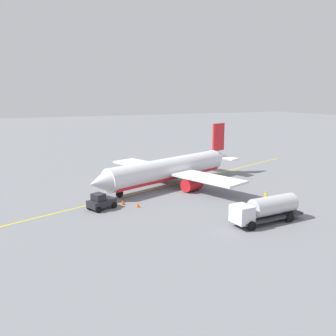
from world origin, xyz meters
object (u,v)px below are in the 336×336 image
(airplane, at_px, (170,170))
(fuel_tanker, at_px, (266,209))
(pushback_tug, at_px, (101,202))
(refueling_worker, at_px, (266,198))
(safety_cone_wingtip, at_px, (138,205))
(safety_cone_nose, at_px, (123,202))

(airplane, relative_size, fuel_tanker, 3.19)
(pushback_tug, height_order, refueling_worker, pushback_tug)
(fuel_tanker, relative_size, safety_cone_wingtip, 15.71)
(fuel_tanker, xyz_separation_m, refueling_worker, (-5.00, -6.09, -0.89))
(pushback_tug, height_order, safety_cone_nose, pushback_tug)
(pushback_tug, bearing_deg, fuel_tanker, 141.34)
(refueling_worker, bearing_deg, fuel_tanker, 50.63)
(pushback_tug, bearing_deg, safety_cone_wingtip, 164.07)
(fuel_tanker, bearing_deg, safety_cone_wingtip, -45.12)
(safety_cone_nose, bearing_deg, fuel_tanker, 133.76)
(pushback_tug, bearing_deg, refueling_worker, 161.56)
(airplane, height_order, pushback_tug, airplane)
(fuel_tanker, height_order, refueling_worker, fuel_tanker)
(pushback_tug, relative_size, safety_cone_wingtip, 6.62)
(refueling_worker, height_order, safety_cone_wingtip, refueling_worker)
(safety_cone_wingtip, bearing_deg, pushback_tug, -15.93)
(airplane, relative_size, safety_cone_wingtip, 50.08)
(airplane, xyz_separation_m, refueling_worker, (-7.74, 15.15, -1.84))
(airplane, distance_m, refueling_worker, 17.12)
(airplane, bearing_deg, safety_cone_nose, 34.32)
(airplane, distance_m, safety_cone_wingtip, 13.26)
(fuel_tanker, height_order, safety_cone_nose, fuel_tanker)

